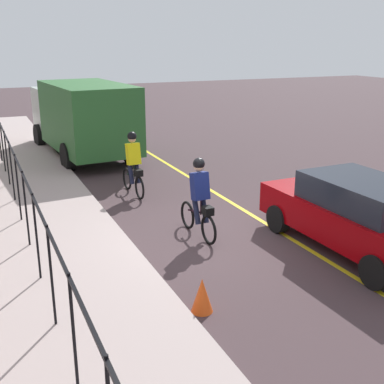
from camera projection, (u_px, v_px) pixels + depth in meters
The scene contains 9 objects.
ground_plane at pixel (213, 239), 10.92m from camera, with size 80.00×80.00×0.00m, color #433336.
lane_line_centre at pixel (274, 228), 11.54m from camera, with size 36.00×0.12×0.01m, color yellow.
sidewalk at pixel (58, 263), 9.57m from camera, with size 40.00×3.20×0.15m, color #AE9C98.
iron_fence at pixel (24, 191), 9.92m from camera, with size 19.74×0.04×1.60m.
cyclist_lead at pixel (133, 164), 13.78m from camera, with size 1.71×0.37×1.83m.
cyclist_follow at pixel (199, 199), 10.78m from camera, with size 1.71×0.37×1.83m.
patrol_sedan at pixel (357, 213), 10.12m from camera, with size 4.44×2.00×1.58m.
box_truck_background at pixel (82, 116), 18.24m from camera, with size 6.87×2.96×2.78m.
traffic_cone_near at pixel (202, 295), 7.94m from camera, with size 0.36×0.36×0.59m, color #F35417.
Camera 1 is at (-9.04, 4.57, 4.25)m, focal length 45.88 mm.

